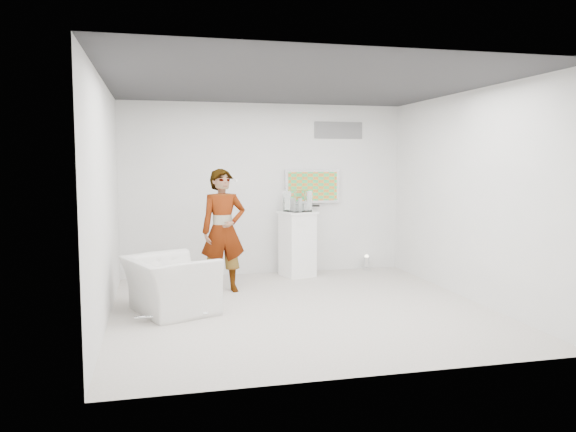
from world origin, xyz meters
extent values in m
cube|color=beige|center=(0.00, 0.00, 0.01)|extent=(5.00, 5.00, 0.01)
cube|color=#2D2D2F|center=(0.00, 0.00, 3.00)|extent=(5.00, 5.00, 0.01)
cube|color=silver|center=(0.00, 2.50, 1.50)|extent=(5.00, 0.01, 3.00)
cube|color=silver|center=(0.00, -2.50, 1.50)|extent=(5.00, 0.01, 3.00)
cube|color=silver|center=(-2.50, 0.00, 1.50)|extent=(0.01, 5.00, 3.00)
cube|color=silver|center=(2.50, 0.00, 1.50)|extent=(0.01, 5.00, 3.00)
cube|color=silver|center=(0.85, 2.45, 1.55)|extent=(1.00, 0.08, 0.60)
cube|color=slate|center=(1.35, 2.49, 2.55)|extent=(0.90, 0.02, 0.30)
imported|color=silver|center=(-0.90, 1.23, 0.94)|extent=(0.73, 0.53, 1.88)
imported|color=silver|center=(-1.73, 0.20, 0.37)|extent=(1.35, 1.43, 0.74)
cube|color=white|center=(0.49, 2.12, 0.56)|extent=(0.67, 0.67, 1.13)
cylinder|color=white|center=(1.87, 2.35, 0.13)|extent=(0.20, 0.20, 0.27)
cube|color=white|center=(0.49, 2.12, 1.31)|extent=(0.47, 0.47, 0.36)
cube|color=white|center=(0.49, 2.12, 1.25)|extent=(0.07, 0.17, 0.23)
cube|color=white|center=(-0.67, 1.41, 1.69)|extent=(0.04, 0.13, 0.03)
camera|label=1|loc=(-1.89, -7.23, 1.99)|focal=35.00mm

